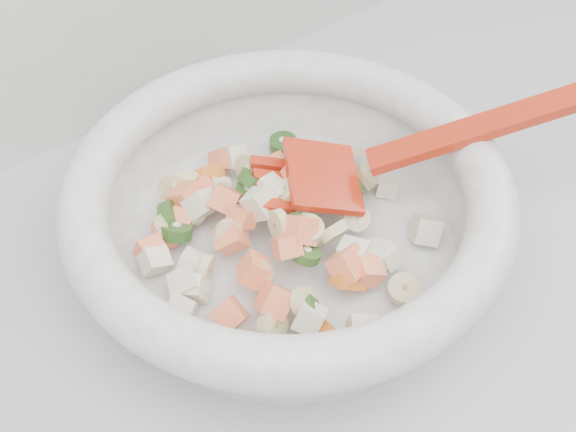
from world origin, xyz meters
TOP-DOWN VIEW (x-y plane):
  - counter at (0.00, 1.45)m, footprint 2.00×0.60m
  - mixing_bowl at (-0.17, 1.48)m, footprint 0.46×0.36m

SIDE VIEW (x-z plane):
  - counter at x=0.00m, z-range 0.00..0.90m
  - mixing_bowl at x=-0.17m, z-range 0.88..1.03m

